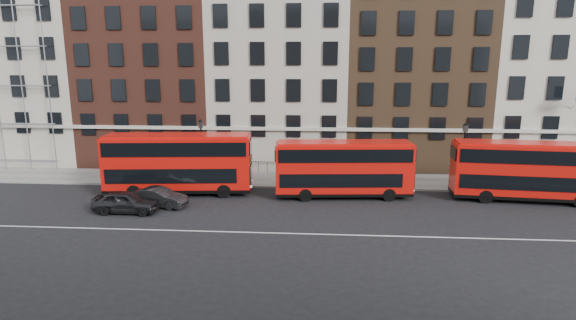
# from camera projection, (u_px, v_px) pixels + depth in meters

# --- Properties ---
(ground) EXTENTS (120.00, 120.00, 0.00)m
(ground) POSITION_uv_depth(u_px,v_px,m) (257.00, 221.00, 29.00)
(ground) COLOR black
(ground) RESTS_ON ground
(pavement) EXTENTS (80.00, 5.00, 0.15)m
(pavement) POSITION_uv_depth(u_px,v_px,m) (274.00, 179.00, 39.22)
(pavement) COLOR gray
(pavement) RESTS_ON ground
(kerb) EXTENTS (80.00, 0.30, 0.16)m
(kerb) POSITION_uv_depth(u_px,v_px,m) (270.00, 187.00, 36.78)
(kerb) COLOR gray
(kerb) RESTS_ON ground
(road_centre_line) EXTENTS (70.00, 0.12, 0.01)m
(road_centre_line) POSITION_uv_depth(u_px,v_px,m) (252.00, 232.00, 27.05)
(road_centre_line) COLOR white
(road_centre_line) RESTS_ON ground
(building_terrace) EXTENTS (64.00, 11.95, 22.00)m
(building_terrace) POSITION_uv_depth(u_px,v_px,m) (277.00, 61.00, 44.30)
(building_terrace) COLOR beige
(building_terrace) RESTS_ON ground
(bus_b) EXTENTS (11.36, 3.70, 4.69)m
(bus_b) POSITION_uv_depth(u_px,v_px,m) (178.00, 162.00, 34.58)
(bus_b) COLOR red
(bus_b) RESTS_ON ground
(bus_c) EXTENTS (10.39, 3.30, 4.30)m
(bus_c) POSITION_uv_depth(u_px,v_px,m) (343.00, 168.00, 33.76)
(bus_c) COLOR red
(bus_c) RESTS_ON ground
(bus_d) EXTENTS (10.65, 3.50, 4.39)m
(bus_d) POSITION_uv_depth(u_px,v_px,m) (526.00, 170.00, 32.84)
(bus_d) COLOR red
(bus_d) RESTS_ON ground
(car_rear) EXTENTS (4.48, 1.86, 1.52)m
(car_rear) POSITION_uv_depth(u_px,v_px,m) (126.00, 202.00, 30.54)
(car_rear) COLOR black
(car_rear) RESTS_ON ground
(car_front) EXTENTS (4.30, 2.28, 1.35)m
(car_front) POSITION_uv_depth(u_px,v_px,m) (159.00, 197.00, 31.86)
(car_front) COLOR black
(car_front) RESTS_ON ground
(lamp_post_left) EXTENTS (0.44, 0.44, 5.33)m
(lamp_post_left) POSITION_uv_depth(u_px,v_px,m) (202.00, 147.00, 37.80)
(lamp_post_left) COLOR black
(lamp_post_left) RESTS_ON pavement
(lamp_post_right) EXTENTS (0.44, 0.44, 5.33)m
(lamp_post_right) POSITION_uv_depth(u_px,v_px,m) (463.00, 152.00, 35.66)
(lamp_post_right) COLOR black
(lamp_post_right) RESTS_ON pavement
(traffic_light) EXTENTS (0.25, 0.45, 3.27)m
(traffic_light) POSITION_uv_depth(u_px,v_px,m) (553.00, 162.00, 34.86)
(traffic_light) COLOR black
(traffic_light) RESTS_ON pavement
(iron_railings) EXTENTS (6.60, 0.06, 1.00)m
(iron_railings) POSITION_uv_depth(u_px,v_px,m) (276.00, 167.00, 41.25)
(iron_railings) COLOR black
(iron_railings) RESTS_ON pavement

